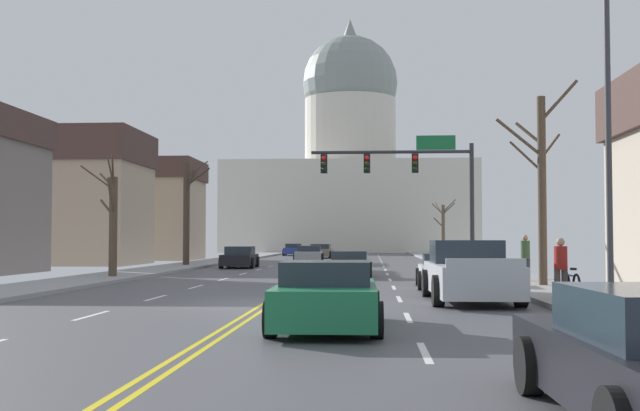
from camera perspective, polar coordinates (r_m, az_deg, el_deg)
ground at (r=20.61m, az=-3.85°, el=-7.13°), size 20.00×180.00×0.20m
signal_gantry at (r=38.29m, az=6.78°, el=2.35°), size 7.91×0.41×6.60m
street_lamp_right at (r=19.42m, az=19.50°, el=8.07°), size 2.21×0.24×8.66m
capitol_building at (r=104.88m, az=2.22°, el=2.27°), size 32.14×19.70×31.47m
sedan_near_00 at (r=34.83m, az=2.18°, el=-4.35°), size 1.98×4.47×1.16m
sedan_near_01 at (r=27.57m, az=9.26°, el=-4.78°), size 2.21×4.33×1.21m
pickup_truck_near_02 at (r=21.85m, az=10.84°, el=-4.92°), size 2.36×5.71×1.67m
sedan_near_03 at (r=14.82m, az=0.49°, el=-6.72°), size 2.10×4.40×1.29m
sedan_oncoming_00 at (r=46.42m, az=-5.88°, el=-3.80°), size 2.08×4.46×1.26m
sedan_oncoming_01 at (r=57.16m, az=-0.83°, el=-3.59°), size 2.23×4.31×1.19m
sedan_oncoming_02 at (r=69.54m, az=0.04°, el=-3.36°), size 2.16×4.42×1.24m
sedan_oncoming_03 at (r=79.78m, az=-1.95°, el=-3.26°), size 2.07×4.31×1.21m
flank_building_00 at (r=54.42m, az=-17.55°, el=0.60°), size 9.24×7.89×8.84m
flank_building_02 at (r=65.86m, az=-13.11°, el=-0.28°), size 10.07×7.49×8.14m
bare_tree_00 at (r=68.35m, az=8.98°, el=-1.64°), size 2.10×2.33×5.01m
bare_tree_01 at (r=48.13m, az=-9.68°, el=-0.41°), size 1.71×1.93×6.42m
bare_tree_02 at (r=27.74m, az=15.85°, el=1.65°), size 2.76×1.26×6.96m
bare_tree_03 at (r=33.96m, az=-14.90°, el=-1.11°), size 1.24×2.56×5.04m
pedestrian_00 at (r=30.19m, az=14.75°, el=-3.53°), size 0.35×0.34×1.72m
pedestrian_01 at (r=21.28m, az=17.16°, el=-4.18°), size 0.35×0.34×1.59m
bicycle_parked at (r=21.40m, az=17.87°, el=-5.59°), size 0.12×1.77×0.85m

